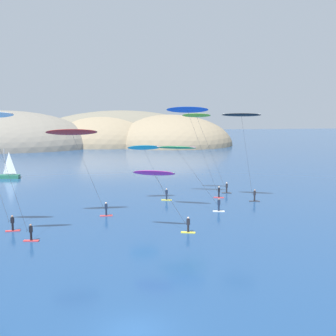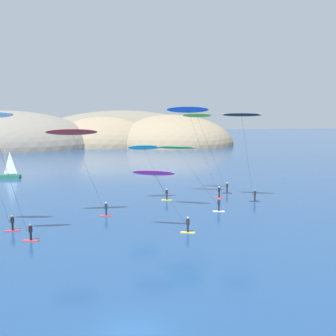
% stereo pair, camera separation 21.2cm
% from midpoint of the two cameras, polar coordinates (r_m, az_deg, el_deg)
% --- Properties ---
extents(ground_plane, '(600.00, 600.00, 0.00)m').
position_cam_midpoint_polar(ground_plane, '(25.74, -4.83, -21.30)').
color(ground_plane, navy).
extents(headland_island, '(121.43, 64.66, 27.41)m').
position_cam_midpoint_polar(headland_island, '(168.34, -10.18, 3.04)').
color(headland_island, '#6B6656').
rests_on(headland_island, ground).
extents(sailboat_near, '(5.97, 2.19, 5.70)m').
position_cam_midpoint_polar(sailboat_near, '(86.77, -21.26, -0.89)').
color(sailboat_near, '#23664C').
rests_on(sailboat_near, ground).
extents(kitesurfer_lime, '(7.68, 3.33, 12.47)m').
position_cam_midpoint_polar(kitesurfer_lime, '(65.50, 4.16, 6.19)').
color(kitesurfer_lime, '#2D2D33').
rests_on(kitesurfer_lime, ground).
extents(kitesurfer_cyan, '(6.31, 1.72, 8.08)m').
position_cam_midpoint_polar(kitesurfer_cyan, '(59.21, -3.14, 2.23)').
color(kitesurfer_cyan, yellow).
rests_on(kitesurfer_cyan, ground).
extents(kitesurfer_red, '(7.59, 1.66, 10.66)m').
position_cam_midpoint_polar(kitesurfer_red, '(50.69, -12.74, 4.06)').
color(kitesurfer_red, red).
rests_on(kitesurfer_red, ground).
extents(kitesurfer_blue, '(8.42, 3.62, 13.44)m').
position_cam_midpoint_polar(kitesurfer_blue, '(61.77, 2.81, 7.17)').
color(kitesurfer_blue, red).
rests_on(kitesurfer_blue, ground).
extents(kitesurfer_green, '(8.47, 4.43, 8.32)m').
position_cam_midpoint_polar(kitesurfer_green, '(53.78, 1.51, 2.06)').
color(kitesurfer_green, silver).
rests_on(kitesurfer_green, ground).
extents(kitesurfer_black, '(5.55, 3.61, 12.49)m').
position_cam_midpoint_polar(kitesurfer_black, '(59.88, 9.94, 6.25)').
color(kitesurfer_black, '#2D2D33').
rests_on(kitesurfer_black, ground).
extents(kitesurfer_magenta, '(6.45, 3.37, 6.59)m').
position_cam_midpoint_polar(kitesurfer_magenta, '(43.95, -1.57, -1.48)').
color(kitesurfer_magenta, yellow).
rests_on(kitesurfer_magenta, ground).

